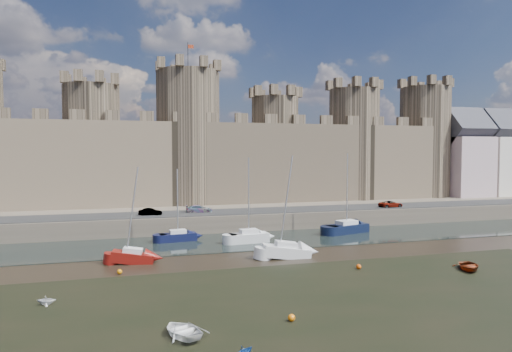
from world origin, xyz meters
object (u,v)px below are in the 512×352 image
Objects in this scene: car_2 at (199,209)px; sailboat_2 at (249,236)px; car_1 at (150,212)px; dinghy_1 at (244,352)px; sailboat_4 at (133,256)px; sailboat_3 at (347,227)px; car_3 at (391,204)px; sailboat_1 at (178,236)px; sailboat_5 at (286,251)px.

car_2 is 0.36× the size of sailboat_2.
car_1 is at bearing 132.86° from sailboat_2.
dinghy_1 is (3.05, -41.48, -2.68)m from car_1.
sailboat_4 reaches higher than dinghy_1.
sailboat_4 is 24.86m from dinghy_1.
sailboat_3 reaches higher than dinghy_1.
dinghy_1 is (-34.86, -40.55, -2.70)m from car_3.
car_3 is at bearing -69.74° from dinghy_1.
sailboat_3 is 30.79m from sailboat_4.
sailboat_1 reaches higher than car_1.
sailboat_2 reaches higher than dinghy_1.
sailboat_2 is at bearing -154.19° from car_2.
sailboat_2 reaches higher than car_3.
dinghy_1 is at bearing -96.06° from sailboat_1.
car_2 reaches higher than dinghy_1.
dinghy_1 is (-4.07, -42.87, -2.71)m from car_2.
car_3 is at bearing -82.38° from car_1.
dinghy_1 is (-8.53, -30.98, -0.50)m from sailboat_2.
dinghy_1 is at bearing -140.90° from sailboat_3.
sailboat_3 is 1.12× the size of sailboat_4.
car_3 is 53.54m from dinghy_1.
car_3 reaches higher than car_1.
sailboat_3 is at bearing 5.79° from sailboat_2.
sailboat_5 reaches higher than car_3.
sailboat_5 is (16.04, -2.05, 0.05)m from sailboat_4.
car_3 is 30.69m from sailboat_5.
car_1 is at bearing 90.56° from sailboat_4.
sailboat_4 is (-5.68, -10.14, -0.01)m from sailboat_1.
sailboat_3 reaches higher than sailboat_2.
sailboat_4 is (-40.52, -16.34, -2.31)m from car_3.
sailboat_2 is (-26.34, -9.57, -2.20)m from car_3.
sailboat_2 is (8.50, -3.36, 0.09)m from sailboat_1.
car_3 is at bearing -89.06° from car_2.
car_2 is 0.98× the size of car_3.
sailboat_4 is (-2.60, -17.27, -2.29)m from car_1.
car_3 is at bearing 4.09° from sailboat_1.
sailboat_2 is at bearing -27.60° from sailboat_1.
car_2 is 0.34× the size of sailboat_3.
sailboat_3 is at bearing -109.57° from car_2.
sailboat_1 is at bearing -147.63° from car_1.
sailboat_3 reaches higher than sailboat_4.
car_2 is (7.12, 1.40, 0.03)m from car_1.
sailboat_5 is at bearing -136.15° from car_1.
sailboat_4 reaches higher than car_3.
sailboat_3 is at bearing -96.98° from car_1.
sailboat_1 is at bearing 96.60° from car_3.
car_3 is 0.39× the size of sailboat_4.
sailboat_4 reaches higher than sailboat_1.
car_3 is 0.37× the size of sailboat_2.
sailboat_4 reaches higher than car_1.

